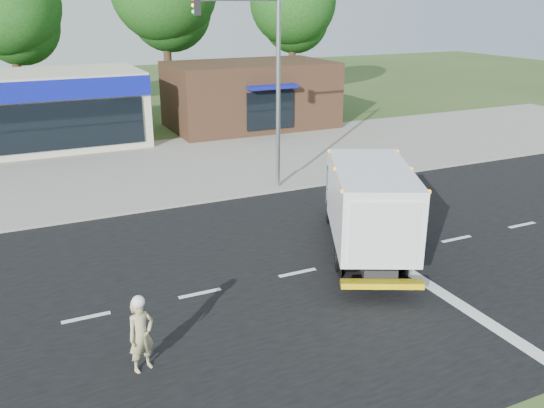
% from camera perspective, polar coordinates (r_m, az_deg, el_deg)
% --- Properties ---
extents(ground, '(120.00, 120.00, 0.00)m').
position_cam_1_polar(ground, '(17.02, 2.54, -6.86)').
color(ground, '#385123').
rests_on(ground, ground).
extents(road_asphalt, '(60.00, 14.00, 0.02)m').
position_cam_1_polar(road_asphalt, '(17.02, 2.54, -6.84)').
color(road_asphalt, black).
rests_on(road_asphalt, ground).
extents(sidewalk, '(60.00, 2.40, 0.12)m').
position_cam_1_polar(sidewalk, '(24.02, -6.50, 1.19)').
color(sidewalk, gray).
rests_on(sidewalk, ground).
extents(parking_apron, '(60.00, 9.00, 0.02)m').
position_cam_1_polar(parking_apron, '(29.38, -10.17, 4.30)').
color(parking_apron, gray).
rests_on(parking_apron, ground).
extents(lane_markings, '(55.20, 7.00, 0.01)m').
position_cam_1_polar(lane_markings, '(16.61, 8.90, -7.73)').
color(lane_markings, silver).
rests_on(lane_markings, road_asphalt).
extents(ems_box_truck, '(4.80, 6.98, 2.99)m').
position_cam_1_polar(ems_box_truck, '(17.99, 9.40, 0.34)').
color(ems_box_truck, black).
rests_on(ems_box_truck, ground).
extents(emergency_worker, '(0.71, 0.58, 1.78)m').
position_cam_1_polar(emergency_worker, '(12.81, -12.85, -12.43)').
color(emergency_worker, tan).
rests_on(emergency_worker, ground).
extents(brown_storefront, '(10.00, 6.70, 4.00)m').
position_cam_1_polar(brown_storefront, '(36.75, -2.16, 10.77)').
color(brown_storefront, '#382316').
rests_on(brown_storefront, ground).
extents(traffic_signal_pole, '(3.51, 0.25, 8.00)m').
position_cam_1_polar(traffic_signal_pole, '(23.27, -0.84, 13.00)').
color(traffic_signal_pole, gray).
rests_on(traffic_signal_pole, ground).
extents(background_trees, '(36.77, 7.39, 12.10)m').
position_cam_1_polar(background_trees, '(42.12, -17.37, 18.41)').
color(background_trees, '#332114').
rests_on(background_trees, ground).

